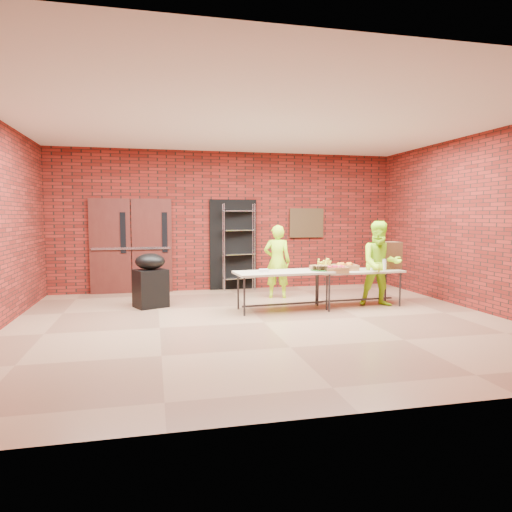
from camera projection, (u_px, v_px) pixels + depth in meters
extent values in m
cube|color=brown|center=(264.00, 324.00, 7.37)|extent=(8.00, 7.00, 0.04)
cube|color=silver|center=(264.00, 119.00, 7.09)|extent=(8.00, 7.00, 0.04)
cube|color=maroon|center=(228.00, 221.00, 10.65)|extent=(8.00, 0.04, 3.20)
cube|color=maroon|center=(364.00, 230.00, 3.81)|extent=(8.00, 0.04, 3.20)
cube|color=maroon|center=(483.00, 223.00, 8.11)|extent=(0.04, 7.00, 3.20)
cube|color=#411812|center=(110.00, 246.00, 10.04)|extent=(0.88, 0.08, 2.10)
cube|color=#411812|center=(152.00, 246.00, 10.24)|extent=(0.88, 0.08, 2.10)
cube|color=black|center=(123.00, 233.00, 10.02)|extent=(0.12, 0.02, 0.90)
cube|color=black|center=(165.00, 232.00, 10.22)|extent=(0.12, 0.02, 0.90)
cube|color=#AEAEB5|center=(131.00, 249.00, 10.08)|extent=(1.70, 0.04, 0.05)
cube|color=black|center=(233.00, 245.00, 10.66)|extent=(1.10, 0.06, 2.10)
cube|color=#3D2A18|center=(307.00, 223.00, 11.00)|extent=(0.85, 0.04, 0.70)
cube|color=#C6B897|center=(283.00, 272.00, 8.24)|extent=(1.80, 0.85, 0.04)
cube|color=#2B2C30|center=(283.00, 304.00, 8.29)|extent=(1.55, 0.15, 0.03)
cylinder|color=#2B2C30|center=(238.00, 291.00, 8.39)|extent=(0.03, 0.03, 0.68)
cylinder|color=#2B2C30|center=(318.00, 288.00, 8.73)|extent=(0.03, 0.03, 0.68)
cylinder|color=#2B2C30|center=(244.00, 296.00, 7.82)|extent=(0.03, 0.03, 0.68)
cylinder|color=#2B2C30|center=(329.00, 293.00, 8.16)|extent=(0.03, 0.03, 0.68)
cube|color=#C6B897|center=(358.00, 271.00, 8.72)|extent=(1.70, 0.79, 0.04)
cube|color=#2B2C30|center=(357.00, 300.00, 8.77)|extent=(1.48, 0.12, 0.03)
cylinder|color=#2B2C30|center=(316.00, 288.00, 8.86)|extent=(0.03, 0.03, 0.65)
cylinder|color=#2B2C30|center=(386.00, 285.00, 9.18)|extent=(0.03, 0.03, 0.65)
cylinder|color=#2B2C30|center=(327.00, 293.00, 8.32)|extent=(0.03, 0.03, 0.65)
cylinder|color=#2B2C30|center=(400.00, 290.00, 8.65)|extent=(0.03, 0.03, 0.65)
cube|color=#A97C44|center=(323.00, 269.00, 8.56)|extent=(0.43, 0.34, 0.07)
cube|color=#A97C44|center=(345.00, 268.00, 8.71)|extent=(0.44, 0.34, 0.07)
cube|color=#A97C44|center=(335.00, 271.00, 8.38)|extent=(0.42, 0.33, 0.07)
cylinder|color=#174F15|center=(322.00, 270.00, 8.38)|extent=(0.42, 0.42, 0.02)
cube|color=white|center=(264.00, 271.00, 8.14)|extent=(0.16, 0.11, 0.05)
cube|color=brown|center=(389.00, 255.00, 8.99)|extent=(0.40, 0.36, 0.53)
cylinder|color=white|center=(372.00, 265.00, 8.68)|extent=(0.07, 0.07, 0.21)
cylinder|color=white|center=(384.00, 265.00, 8.67)|extent=(0.07, 0.07, 0.22)
cylinder|color=white|center=(370.00, 264.00, 8.84)|extent=(0.07, 0.07, 0.22)
cube|color=black|center=(151.00, 288.00, 8.59)|extent=(0.70, 0.65, 0.71)
ellipsoid|color=black|center=(150.00, 261.00, 8.54)|extent=(0.69, 0.65, 0.31)
imported|color=#B2FC1C|center=(277.00, 262.00, 9.54)|extent=(0.63, 0.50, 1.53)
imported|color=#B2FC1C|center=(381.00, 264.00, 8.67)|extent=(0.92, 0.79, 1.62)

